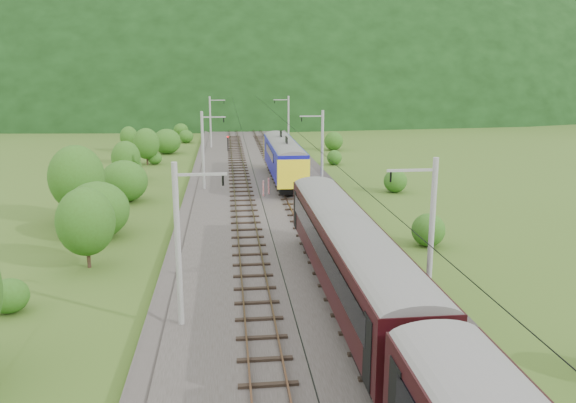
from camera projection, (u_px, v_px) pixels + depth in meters
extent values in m
plane|color=#39541A|center=(307.00, 323.00, 28.15)|extent=(600.00, 600.00, 0.00)
cube|color=#38332D|center=(286.00, 256.00, 37.79)|extent=(14.00, 220.00, 0.30)
cube|color=#513322|center=(239.00, 253.00, 37.38)|extent=(0.08, 220.00, 0.15)
cube|color=#513322|center=(261.00, 252.00, 37.53)|extent=(0.08, 220.00, 0.15)
cube|color=black|center=(250.00, 254.00, 37.48)|extent=(2.40, 220.00, 0.12)
cube|color=#513322|center=(311.00, 250.00, 37.89)|extent=(0.08, 220.00, 0.15)
cube|color=#513322|center=(331.00, 250.00, 38.04)|extent=(0.08, 220.00, 0.15)
cube|color=black|center=(321.00, 252.00, 38.00)|extent=(2.40, 220.00, 0.12)
cylinder|color=gray|center=(178.00, 246.00, 26.50)|extent=(0.28, 0.28, 8.00)
cube|color=gray|center=(201.00, 174.00, 25.84)|extent=(2.40, 0.12, 0.12)
cylinder|color=black|center=(223.00, 180.00, 26.02)|extent=(0.10, 0.10, 0.50)
cylinder|color=gray|center=(203.00, 151.00, 57.45)|extent=(0.28, 0.28, 8.00)
cube|color=gray|center=(214.00, 117.00, 56.80)|extent=(2.40, 0.12, 0.12)
cylinder|color=black|center=(224.00, 120.00, 56.97)|extent=(0.10, 0.10, 0.50)
cylinder|color=gray|center=(210.00, 122.00, 88.40)|extent=(0.28, 0.28, 8.00)
cube|color=gray|center=(217.00, 100.00, 87.75)|extent=(2.40, 0.12, 0.12)
cylinder|color=black|center=(224.00, 102.00, 87.93)|extent=(0.10, 0.10, 0.50)
cylinder|color=gray|center=(214.00, 108.00, 119.36)|extent=(0.28, 0.28, 8.00)
cube|color=gray|center=(219.00, 92.00, 118.70)|extent=(2.40, 0.12, 0.12)
cylinder|color=black|center=(224.00, 93.00, 118.88)|extent=(0.10, 0.10, 0.50)
cylinder|color=gray|center=(216.00, 100.00, 150.31)|extent=(0.28, 0.28, 8.00)
cube|color=gray|center=(220.00, 87.00, 149.66)|extent=(2.40, 0.12, 0.12)
cylinder|color=black|center=(224.00, 88.00, 149.83)|extent=(0.10, 0.10, 0.50)
cylinder|color=gray|center=(431.00, 237.00, 27.82)|extent=(0.28, 0.28, 8.00)
cube|color=gray|center=(411.00, 170.00, 26.91)|extent=(2.40, 0.12, 0.12)
cylinder|color=black|center=(391.00, 177.00, 26.88)|extent=(0.10, 0.10, 0.50)
cylinder|color=gray|center=(322.00, 149.00, 58.78)|extent=(0.28, 0.28, 8.00)
cube|color=gray|center=(311.00, 116.00, 57.87)|extent=(2.40, 0.12, 0.12)
cylinder|color=black|center=(302.00, 119.00, 57.83)|extent=(0.10, 0.10, 0.50)
cylinder|color=gray|center=(288.00, 121.00, 89.73)|extent=(0.28, 0.28, 8.00)
cube|color=gray|center=(281.00, 100.00, 88.82)|extent=(2.40, 0.12, 0.12)
cylinder|color=black|center=(275.00, 102.00, 88.78)|extent=(0.10, 0.10, 0.50)
cylinder|color=gray|center=(272.00, 108.00, 120.68)|extent=(0.28, 0.28, 8.00)
cube|color=gray|center=(266.00, 92.00, 119.77)|extent=(2.40, 0.12, 0.12)
cylinder|color=black|center=(262.00, 93.00, 119.73)|extent=(0.10, 0.10, 0.50)
cylinder|color=gray|center=(262.00, 100.00, 151.64)|extent=(0.28, 0.28, 8.00)
cube|color=gray|center=(258.00, 87.00, 150.73)|extent=(2.40, 0.12, 0.12)
cylinder|color=black|center=(254.00, 88.00, 150.69)|extent=(0.10, 0.10, 0.50)
cylinder|color=black|center=(249.00, 154.00, 35.93)|extent=(0.03, 198.00, 0.03)
cylinder|color=black|center=(322.00, 153.00, 36.45)|extent=(0.03, 198.00, 0.03)
ellipsoid|color=black|center=(233.00, 95.00, 279.64)|extent=(504.00, 360.00, 244.00)
ellipsoid|color=black|center=(11.00, 93.00, 305.49)|extent=(336.00, 280.00, 132.00)
cube|color=black|center=(347.00, 252.00, 29.51)|extent=(3.00, 22.75, 3.10)
cylinder|color=slate|center=(348.00, 226.00, 29.19)|extent=(3.00, 22.63, 3.00)
cube|color=black|center=(319.00, 246.00, 29.27)|extent=(0.05, 20.02, 1.19)
cube|color=black|center=(376.00, 244.00, 29.59)|extent=(0.05, 20.02, 1.19)
cube|color=black|center=(389.00, 363.00, 22.28)|extent=(2.27, 3.31, 0.93)
cube|color=black|center=(322.00, 243.00, 37.68)|extent=(2.27, 3.31, 0.93)
cube|color=#15149D|center=(284.00, 157.00, 61.37)|extent=(3.00, 18.61, 3.10)
cylinder|color=slate|center=(284.00, 144.00, 61.05)|extent=(3.00, 18.52, 3.00)
cube|color=black|center=(270.00, 154.00, 61.12)|extent=(0.05, 16.38, 1.19)
cube|color=black|center=(297.00, 153.00, 61.45)|extent=(0.05, 16.38, 1.19)
cube|color=black|center=(290.00, 187.00, 55.53)|extent=(2.27, 3.31, 0.93)
cube|color=black|center=(278.00, 165.00, 68.14)|extent=(2.27, 3.31, 0.93)
cube|color=yellow|center=(276.00, 148.00, 70.23)|extent=(3.06, 0.50, 2.79)
cube|color=yellow|center=(293.00, 174.00, 52.61)|extent=(3.06, 0.50, 2.79)
cube|color=black|center=(281.00, 135.00, 63.79)|extent=(0.08, 1.60, 0.93)
cylinder|color=red|center=(263.00, 188.00, 54.88)|extent=(0.17, 0.17, 1.55)
cylinder|color=red|center=(269.00, 186.00, 55.71)|extent=(0.17, 0.17, 1.61)
cylinder|color=black|center=(228.00, 144.00, 84.96)|extent=(0.15, 0.15, 2.10)
sphere|color=red|center=(228.00, 137.00, 84.70)|extent=(0.25, 0.25, 0.25)
ellipsoid|color=#2B5316|center=(9.00, 296.00, 29.24)|extent=(2.02, 2.02, 1.82)
ellipsoid|color=#2B5316|center=(97.00, 210.00, 42.07)|extent=(4.75, 4.75, 4.27)
ellipsoid|color=#2B5316|center=(124.00, 181.00, 53.56)|extent=(4.45, 4.45, 4.00)
ellipsoid|color=#2B5316|center=(127.00, 167.00, 64.42)|extent=(3.32, 3.32, 2.99)
ellipsoid|color=#2B5316|center=(155.00, 158.00, 74.97)|extent=(1.87, 1.87, 1.69)
ellipsoid|color=#2B5316|center=(167.00, 141.00, 84.05)|extent=(4.16, 4.16, 3.75)
ellipsoid|color=#2B5316|center=(186.00, 136.00, 96.73)|extent=(2.47, 2.47, 2.22)
ellipsoid|color=#2B5316|center=(181.00, 130.00, 106.06)|extent=(2.74, 2.74, 2.46)
ellipsoid|color=#2B5316|center=(177.00, 120.00, 117.30)|extent=(4.78, 4.78, 4.30)
cylinder|color=black|center=(88.00, 246.00, 35.76)|extent=(0.24, 0.24, 2.84)
ellipsoid|color=#2B5316|center=(86.00, 222.00, 35.39)|extent=(3.65, 3.65, 4.39)
cylinder|color=black|center=(79.00, 202.00, 46.40)|extent=(0.24, 0.24, 3.50)
ellipsoid|color=#2B5316|center=(77.00, 178.00, 45.94)|extent=(4.50, 4.50, 5.40)
cylinder|color=black|center=(127.00, 171.00, 63.33)|extent=(0.24, 0.24, 2.51)
ellipsoid|color=#2B5316|center=(126.00, 158.00, 63.00)|extent=(3.23, 3.23, 3.88)
cylinder|color=black|center=(147.00, 155.00, 74.40)|extent=(0.24, 0.24, 2.66)
ellipsoid|color=#2B5316|center=(146.00, 144.00, 74.05)|extent=(3.42, 3.42, 4.10)
cylinder|color=black|center=(129.00, 145.00, 86.50)|extent=(0.24, 0.24, 2.11)
ellipsoid|color=#2B5316|center=(129.00, 137.00, 86.22)|extent=(2.72, 2.72, 3.26)
ellipsoid|color=#2B5316|center=(428.00, 232.00, 40.20)|extent=(2.40, 2.40, 2.16)
ellipsoid|color=#2B5316|center=(395.00, 182.00, 57.80)|extent=(2.40, 2.40, 2.16)
ellipsoid|color=#2B5316|center=(334.00, 158.00, 74.52)|extent=(1.99, 1.99, 1.79)
ellipsoid|color=#2B5316|center=(334.00, 142.00, 87.90)|extent=(2.92, 2.92, 2.63)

